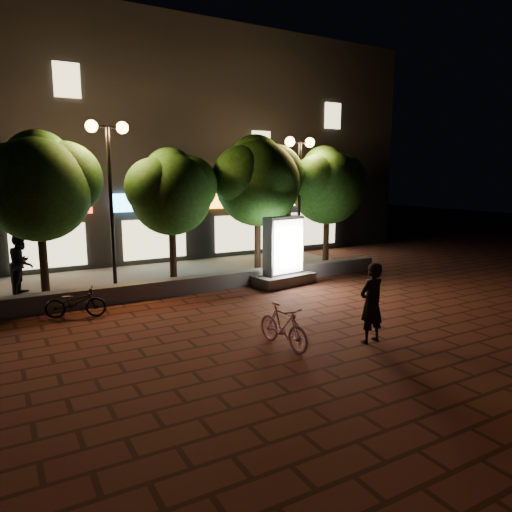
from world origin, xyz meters
TOP-DOWN VIEW (x-y plane):
  - ground at (0.00, 0.00)m, footprint 80.00×80.00m
  - retaining_wall at (0.00, 4.00)m, footprint 16.00×0.45m
  - sidewalk at (0.00, 6.50)m, footprint 16.00×5.00m
  - building_block at (-0.01, 12.99)m, footprint 28.00×8.12m
  - tree_left at (-3.45, 5.46)m, footprint 3.60×3.00m
  - tree_mid at (0.55, 5.46)m, footprint 3.24×2.70m
  - tree_right at (3.86, 5.46)m, footprint 3.72×3.10m
  - tree_far_right at (7.05, 5.46)m, footprint 3.48×2.90m
  - street_lamp_left at (-1.50, 5.20)m, footprint 1.26×0.36m
  - street_lamp_right at (5.50, 5.20)m, footprint 1.26×0.36m
  - ad_kiosk at (3.71, 3.50)m, footprint 2.27×1.38m
  - scooter_pink at (0.51, -1.44)m, footprint 0.63×1.60m
  - rider at (2.36, -2.14)m, footprint 0.69×0.49m
  - scooter_parked at (-3.02, 3.00)m, footprint 1.61×1.00m
  - pedestrian at (-4.05, 6.10)m, footprint 0.99×1.11m

SIDE VIEW (x-z plane):
  - ground at x=0.00m, z-range 0.00..0.00m
  - sidewalk at x=0.00m, z-range 0.00..0.08m
  - retaining_wall at x=0.00m, z-range 0.00..0.50m
  - scooter_parked at x=-3.02m, z-range 0.00..0.80m
  - scooter_pink at x=0.51m, z-range 0.00..0.94m
  - rider at x=2.36m, z-range 0.00..1.79m
  - ad_kiosk at x=3.71m, z-range -0.22..2.08m
  - pedestrian at x=-4.05m, z-range 0.08..1.98m
  - tree_mid at x=0.55m, z-range 0.97..5.47m
  - tree_far_right at x=7.05m, z-range 0.99..5.75m
  - tree_left at x=-3.45m, z-range 1.00..5.89m
  - tree_right at x=3.86m, z-range 1.03..6.10m
  - street_lamp_right at x=5.50m, z-range 1.40..6.38m
  - street_lamp_left at x=-1.50m, z-range 1.44..6.62m
  - building_block at x=-0.01m, z-range -0.65..10.65m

